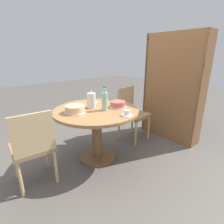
# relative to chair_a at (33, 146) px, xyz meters

# --- Properties ---
(ground_plane) EXTENTS (14.00, 14.00, 0.00)m
(ground_plane) POSITION_rel_chair_a_xyz_m (0.01, 0.83, -0.47)
(ground_plane) COLOR #56514C
(dining_table) EXTENTS (1.12, 1.12, 0.72)m
(dining_table) POSITION_rel_chair_a_xyz_m (0.01, 0.83, 0.08)
(dining_table) COLOR brown
(dining_table) RESTS_ON ground_plane
(chair_a) EXTENTS (0.46, 0.46, 0.88)m
(chair_a) POSITION_rel_chair_a_xyz_m (0.00, 0.00, 0.00)
(chair_a) COLOR tan
(chair_a) RESTS_ON ground_plane
(chair_b) EXTENTS (0.45, 0.45, 0.88)m
(chair_b) POSITION_rel_chair_a_xyz_m (-0.11, 1.65, 0.00)
(chair_b) COLOR tan
(chair_b) RESTS_ON ground_plane
(bookshelf) EXTENTS (0.99, 0.28, 1.73)m
(bookshelf) POSITION_rel_chair_a_xyz_m (0.28, 2.18, 0.39)
(bookshelf) COLOR brown
(bookshelf) RESTS_ON ground_plane
(coffee_pot) EXTENTS (0.11, 0.11, 0.24)m
(coffee_pot) POSITION_rel_chair_a_xyz_m (-0.07, 0.82, 0.35)
(coffee_pot) COLOR silver
(coffee_pot) RESTS_ON dining_table
(water_bottle) EXTENTS (0.08, 0.08, 0.31)m
(water_bottle) POSITION_rel_chair_a_xyz_m (0.12, 0.89, 0.37)
(water_bottle) COLOR #99C6A3
(water_bottle) RESTS_ON dining_table
(cake_main) EXTENTS (0.26, 0.26, 0.09)m
(cake_main) POSITION_rel_chair_a_xyz_m (-0.04, 0.55, 0.29)
(cake_main) COLOR silver
(cake_main) RESTS_ON dining_table
(cake_second) EXTENTS (0.24, 0.24, 0.08)m
(cake_second) POSITION_rel_chair_a_xyz_m (0.13, 1.11, 0.28)
(cake_second) COLOR silver
(cake_second) RESTS_ON dining_table
(cup_a) EXTENTS (0.13, 0.13, 0.07)m
(cup_a) POSITION_rel_chair_a_xyz_m (-0.29, 0.99, 0.27)
(cup_a) COLOR white
(cup_a) RESTS_ON dining_table
(cup_b) EXTENTS (0.13, 0.13, 0.07)m
(cup_b) POSITION_rel_chair_a_xyz_m (0.45, 0.95, 0.27)
(cup_b) COLOR white
(cup_b) RESTS_ON dining_table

